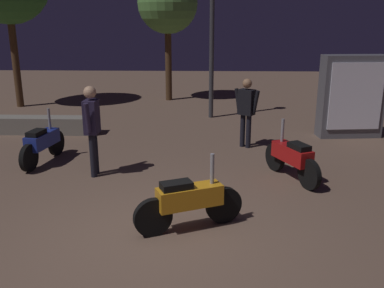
% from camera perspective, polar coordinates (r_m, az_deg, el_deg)
% --- Properties ---
extents(ground_plane, '(40.00, 40.00, 0.00)m').
position_cam_1_polar(ground_plane, '(6.12, -5.30, -12.48)').
color(ground_plane, brown).
extents(motorcycle_orange_foreground, '(1.56, 0.76, 1.11)m').
position_cam_1_polar(motorcycle_orange_foreground, '(6.15, -0.36, -7.68)').
color(motorcycle_orange_foreground, black).
rests_on(motorcycle_orange_foreground, ground_plane).
extents(motorcycle_blue_parked_left, '(0.45, 1.65, 1.11)m').
position_cam_1_polar(motorcycle_blue_parked_left, '(9.50, -19.46, 0.14)').
color(motorcycle_blue_parked_left, black).
rests_on(motorcycle_blue_parked_left, ground_plane).
extents(motorcycle_red_parked_right, '(0.78, 1.55, 1.11)m').
position_cam_1_polar(motorcycle_red_parked_right, '(8.24, 13.28, -1.76)').
color(motorcycle_red_parked_right, black).
rests_on(motorcycle_red_parked_right, ground_plane).
extents(person_rider_beside, '(0.25, 0.67, 1.76)m').
position_cam_1_polar(person_rider_beside, '(8.28, -13.32, 2.79)').
color(person_rider_beside, black).
rests_on(person_rider_beside, ground_plane).
extents(person_bystander_far, '(0.59, 0.45, 1.64)m').
position_cam_1_polar(person_bystander_far, '(10.04, 7.33, 4.95)').
color(person_bystander_far, black).
rests_on(person_bystander_far, ground_plane).
extents(streetlamp_near, '(0.36, 0.36, 4.32)m').
position_cam_1_polar(streetlamp_near, '(12.98, 2.71, 15.75)').
color(streetlamp_near, '#38383D').
rests_on(streetlamp_near, ground_plane).
extents(tree_center_bg, '(2.16, 2.16, 4.59)m').
position_cam_1_polar(tree_center_bg, '(16.00, -3.31, 18.29)').
color(tree_center_bg, '#4C331E').
rests_on(tree_center_bg, ground_plane).
extents(kiosk_billboard, '(1.64, 0.68, 2.10)m').
position_cam_1_polar(kiosk_billboard, '(11.63, 20.66, 5.99)').
color(kiosk_billboard, '#595960').
rests_on(kiosk_billboard, ground_plane).
extents(planter_wall_low, '(3.90, 0.50, 0.45)m').
position_cam_1_polar(planter_wall_low, '(12.23, -21.57, 2.39)').
color(planter_wall_low, gray).
rests_on(planter_wall_low, ground_plane).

